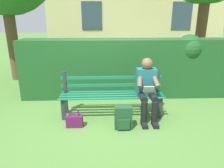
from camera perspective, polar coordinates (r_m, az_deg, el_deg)
name	(u,v)px	position (r m, az deg, el deg)	size (l,w,h in m)	color
ground	(112,115)	(4.19, -0.06, -8.82)	(60.00, 60.00, 0.00)	#517F38
park_bench	(112,94)	(4.07, -0.09, -2.89)	(2.06, 0.45, 0.89)	#2D3338
person_seated	(147,87)	(3.94, 9.90, -0.93)	(0.44, 0.73, 1.18)	#1E6672
hedge_backdrop	(127,66)	(5.13, 4.20, 5.04)	(5.12, 0.81, 1.55)	#1E5123
backpack	(123,118)	(3.65, 3.22, -9.51)	(0.31, 0.25, 0.42)	#1E4728
handbag	(74,121)	(3.79, -10.58, -10.13)	(0.30, 0.13, 0.36)	#59194C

